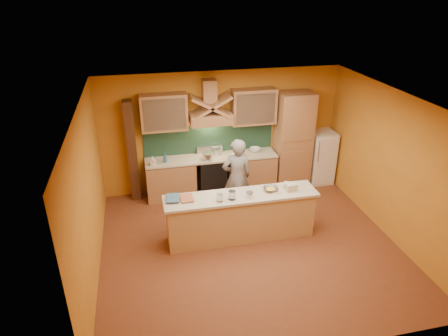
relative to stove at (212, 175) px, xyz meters
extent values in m
cube|color=brown|center=(0.30, -2.20, -0.45)|extent=(5.50, 5.00, 0.01)
cube|color=white|center=(0.30, -2.20, 2.35)|extent=(5.50, 5.00, 0.01)
cube|color=orange|center=(0.30, 0.30, 0.95)|extent=(5.50, 0.02, 2.80)
cube|color=orange|center=(0.30, -4.70, 0.95)|extent=(5.50, 0.02, 2.80)
cube|color=orange|center=(-2.45, -2.20, 0.95)|extent=(0.02, 5.00, 2.80)
cube|color=orange|center=(3.05, -2.20, 0.95)|extent=(0.02, 5.00, 2.80)
cube|color=#AB784E|center=(-0.95, 0.00, -0.02)|extent=(1.10, 0.60, 0.86)
cube|color=#AB784E|center=(0.95, 0.00, -0.02)|extent=(1.10, 0.60, 0.86)
cube|color=beige|center=(0.00, 0.00, 0.45)|extent=(3.00, 0.62, 0.04)
cube|color=black|center=(0.00, 0.00, 0.00)|extent=(0.60, 0.58, 0.90)
cube|color=#193729|center=(0.00, 0.28, 0.80)|extent=(3.00, 0.03, 0.70)
cube|color=#AB784E|center=(0.00, 0.05, 1.37)|extent=(0.92, 0.50, 0.24)
cube|color=#AB784E|center=(0.00, 0.15, 1.95)|extent=(0.30, 0.30, 0.50)
cube|color=#AB784E|center=(-1.00, 0.12, 1.55)|extent=(1.00, 0.35, 0.80)
cube|color=#AB784E|center=(1.00, 0.12, 1.55)|extent=(1.00, 0.35, 0.80)
cube|color=#AB784E|center=(1.95, 0.00, 0.70)|extent=(0.80, 0.60, 2.30)
cube|color=white|center=(2.70, 0.00, 0.20)|extent=(0.58, 0.60, 1.30)
cube|color=#472816|center=(-1.75, 0.15, 0.70)|extent=(0.20, 0.30, 2.30)
cube|color=tan|center=(0.20, -1.90, -0.01)|extent=(2.80, 0.55, 0.88)
cube|color=beige|center=(0.20, -1.90, 0.47)|extent=(2.90, 0.62, 0.05)
imported|color=gray|center=(0.34, -1.01, 0.40)|extent=(0.64, 0.44, 1.70)
cylinder|color=#B9B8BF|center=(-0.12, -0.13, 0.54)|extent=(0.24, 0.24, 0.17)
cylinder|color=silver|center=(0.12, 0.10, 0.52)|extent=(0.27, 0.27, 0.15)
imported|color=silver|center=(-1.33, -0.18, 0.58)|extent=(0.12, 0.13, 0.21)
imported|color=#316387|center=(-1.05, -0.07, 0.58)|extent=(0.12, 0.12, 0.23)
imported|color=silver|center=(1.05, 0.09, 0.51)|extent=(0.26, 0.26, 0.08)
cube|color=white|center=(0.56, -0.19, 0.51)|extent=(0.28, 0.24, 0.09)
imported|color=#AC5D3D|center=(-0.93, -1.84, 0.51)|extent=(0.25, 0.33, 0.03)
imported|color=#3D6486|center=(-1.18, -1.79, 0.53)|extent=(0.28, 0.36, 0.03)
cylinder|color=silver|center=(0.00, -2.02, 0.58)|extent=(0.16, 0.16, 0.17)
cylinder|color=silver|center=(-0.24, -2.05, 0.57)|extent=(0.14, 0.14, 0.15)
cube|color=white|center=(0.33, -2.03, 0.54)|extent=(0.14, 0.14, 0.09)
imported|color=silver|center=(0.79, -1.86, 0.53)|extent=(0.27, 0.27, 0.07)
cube|color=beige|center=(0.87, -1.93, 0.50)|extent=(0.22, 0.17, 0.01)
cube|color=beige|center=(1.17, -1.92, 0.56)|extent=(0.23, 0.19, 0.13)
cube|color=beige|center=(1.15, -1.84, 0.55)|extent=(0.22, 0.21, 0.11)
camera|label=1|loc=(-1.51, -8.17, 4.16)|focal=32.00mm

